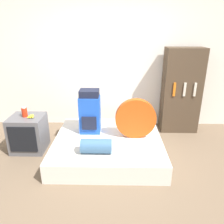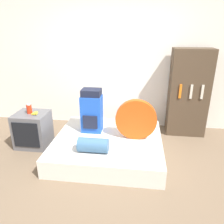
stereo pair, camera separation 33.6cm
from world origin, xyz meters
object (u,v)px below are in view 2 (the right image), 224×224
Objects in this scene: canister at (29,109)px; bookshelf at (188,93)px; backpack at (92,111)px; sleeping_roll at (93,145)px; television at (33,129)px; tent_bag at (136,120)px.

bookshelf reaches higher than canister.
backpack is 0.45× the size of bookshelf.
sleeping_roll is (0.16, -0.68, -0.25)m from backpack.
television is 3.66× the size of canister.
canister is 0.10× the size of bookshelf.
sleeping_roll is (-0.58, -0.49, -0.22)m from tent_bag.
bookshelf reaches higher than television.
television is at bearing 155.33° from sleeping_roll.
sleeping_roll is 1.31m from television.
sleeping_roll is 1.36m from canister.
bookshelf reaches higher than backpack.
television is 2.89m from bookshelf.
backpack is at bearing 103.30° from sleeping_roll.
television is (-1.77, 0.05, -0.31)m from tent_bag.
bookshelf is at bearing 43.95° from tent_bag.
television is at bearing 178.29° from tent_bag.
bookshelf is (1.68, 0.72, 0.17)m from backpack.
canister is at bearing 177.91° from tent_bag.
canister reaches higher than sleeping_roll.
tent_bag is (0.74, -0.19, -0.03)m from backpack.
tent_bag is 1.80m from television.
television is (-1.03, -0.13, -0.34)m from backpack.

